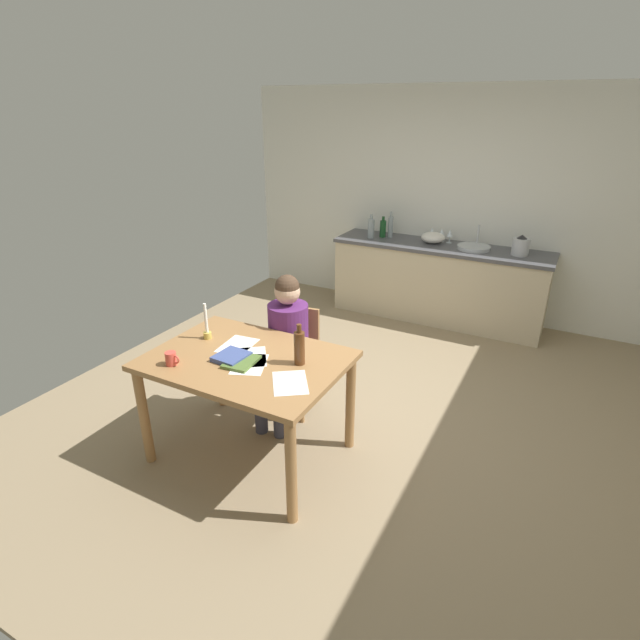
{
  "coord_description": "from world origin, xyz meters",
  "views": [
    {
      "loc": [
        1.37,
        -3.29,
        2.39
      ],
      "look_at": [
        -0.28,
        -0.2,
        0.85
      ],
      "focal_mm": 27.74,
      "sensor_mm": 36.0,
      "label": 1
    }
  ],
  "objects_px": {
    "dining_table": "(247,372)",
    "chair_at_table": "(293,354)",
    "person_seated": "(285,340)",
    "candlestick": "(207,329)",
    "wine_bottle_on_table": "(299,347)",
    "bottle_oil": "(371,228)",
    "mixing_bowl": "(433,238)",
    "wine_glass_near_sink": "(450,234)",
    "wine_glass_back_left": "(432,232)",
    "coffee_mug": "(171,359)",
    "wine_glass_by_kettle": "(442,233)",
    "book_cookery": "(232,357)",
    "bottle_wine_red": "(391,226)",
    "book_magazine": "(241,362)",
    "sink_unit": "(474,247)",
    "stovetop_kettle": "(521,246)",
    "bottle_vinegar": "(383,228)"
  },
  "relations": [
    {
      "from": "person_seated",
      "to": "mixing_bowl",
      "type": "bearing_deg",
      "value": 81.33
    },
    {
      "from": "bottle_vinegar",
      "to": "wine_glass_by_kettle",
      "type": "height_order",
      "value": "bottle_vinegar"
    },
    {
      "from": "stovetop_kettle",
      "to": "wine_bottle_on_table",
      "type": "bearing_deg",
      "value": -107.5
    },
    {
      "from": "bottle_wine_red",
      "to": "stovetop_kettle",
      "type": "xyz_separation_m",
      "value": [
        1.5,
        -0.08,
        -0.03
      ]
    },
    {
      "from": "book_cookery",
      "to": "wine_glass_back_left",
      "type": "bearing_deg",
      "value": 86.6
    },
    {
      "from": "dining_table",
      "to": "sink_unit",
      "type": "relative_size",
      "value": 3.68
    },
    {
      "from": "person_seated",
      "to": "coffee_mug",
      "type": "bearing_deg",
      "value": -110.49
    },
    {
      "from": "person_seated",
      "to": "coffee_mug",
      "type": "height_order",
      "value": "person_seated"
    },
    {
      "from": "wine_bottle_on_table",
      "to": "wine_glass_by_kettle",
      "type": "height_order",
      "value": "wine_bottle_on_table"
    },
    {
      "from": "bottle_oil",
      "to": "coffee_mug",
      "type": "bearing_deg",
      "value": -90.11
    },
    {
      "from": "coffee_mug",
      "to": "wine_glass_near_sink",
      "type": "distance_m",
      "value": 3.71
    },
    {
      "from": "person_seated",
      "to": "coffee_mug",
      "type": "xyz_separation_m",
      "value": [
        -0.33,
        -0.88,
        0.16
      ]
    },
    {
      "from": "dining_table",
      "to": "chair_at_table",
      "type": "relative_size",
      "value": 1.55
    },
    {
      "from": "candlestick",
      "to": "mixing_bowl",
      "type": "bearing_deg",
      "value": 75.68
    },
    {
      "from": "chair_at_table",
      "to": "book_cookery",
      "type": "relative_size",
      "value": 3.99
    },
    {
      "from": "bottle_wine_red",
      "to": "mixing_bowl",
      "type": "bearing_deg",
      "value": -1.7
    },
    {
      "from": "wine_glass_near_sink",
      "to": "bottle_oil",
      "type": "bearing_deg",
      "value": -165.99
    },
    {
      "from": "chair_at_table",
      "to": "bottle_wine_red",
      "type": "distance_m",
      "value": 2.56
    },
    {
      "from": "wine_glass_near_sink",
      "to": "wine_glass_by_kettle",
      "type": "distance_m",
      "value": 0.1
    },
    {
      "from": "person_seated",
      "to": "candlestick",
      "type": "distance_m",
      "value": 0.63
    },
    {
      "from": "wine_bottle_on_table",
      "to": "bottle_oil",
      "type": "relative_size",
      "value": 1.01
    },
    {
      "from": "dining_table",
      "to": "bottle_wine_red",
      "type": "distance_m",
      "value": 3.24
    },
    {
      "from": "bottle_oil",
      "to": "wine_glass_back_left",
      "type": "relative_size",
      "value": 1.84
    },
    {
      "from": "sink_unit",
      "to": "bottle_oil",
      "type": "xyz_separation_m",
      "value": [
        -1.21,
        -0.08,
        0.1
      ]
    },
    {
      "from": "wine_glass_by_kettle",
      "to": "wine_glass_near_sink",
      "type": "bearing_deg",
      "value": 0.0
    },
    {
      "from": "dining_table",
      "to": "wine_glass_back_left",
      "type": "relative_size",
      "value": 8.6
    },
    {
      "from": "wine_glass_back_left",
      "to": "book_magazine",
      "type": "bearing_deg",
      "value": -94.99
    },
    {
      "from": "coffee_mug",
      "to": "mixing_bowl",
      "type": "distance_m",
      "value": 3.59
    },
    {
      "from": "bottle_wine_red",
      "to": "bottle_oil",
      "type": "bearing_deg",
      "value": -142.27
    },
    {
      "from": "dining_table",
      "to": "wine_glass_by_kettle",
      "type": "distance_m",
      "value": 3.33
    },
    {
      "from": "candlestick",
      "to": "book_magazine",
      "type": "distance_m",
      "value": 0.49
    },
    {
      "from": "book_cookery",
      "to": "mixing_bowl",
      "type": "height_order",
      "value": "mixing_bowl"
    },
    {
      "from": "dining_table",
      "to": "coffee_mug",
      "type": "bearing_deg",
      "value": -140.33
    },
    {
      "from": "wine_bottle_on_table",
      "to": "wine_glass_near_sink",
      "type": "bearing_deg",
      "value": 87.12
    },
    {
      "from": "chair_at_table",
      "to": "stovetop_kettle",
      "type": "relative_size",
      "value": 3.9
    },
    {
      "from": "person_seated",
      "to": "bottle_oil",
      "type": "xyz_separation_m",
      "value": [
        -0.32,
        2.49,
        0.34
      ]
    },
    {
      "from": "person_seated",
      "to": "wine_glass_by_kettle",
      "type": "xyz_separation_m",
      "value": [
        0.47,
        2.72,
        0.33
      ]
    },
    {
      "from": "bottle_vinegar",
      "to": "bottle_oil",
      "type": "bearing_deg",
      "value": -134.87
    },
    {
      "from": "bottle_wine_red",
      "to": "wine_glass_back_left",
      "type": "height_order",
      "value": "bottle_wine_red"
    },
    {
      "from": "book_magazine",
      "to": "sink_unit",
      "type": "relative_size",
      "value": 0.66
    },
    {
      "from": "chair_at_table",
      "to": "mixing_bowl",
      "type": "bearing_deg",
      "value": 80.45
    },
    {
      "from": "wine_bottle_on_table",
      "to": "mixing_bowl",
      "type": "relative_size",
      "value": 1.05
    },
    {
      "from": "coffee_mug",
      "to": "wine_glass_by_kettle",
      "type": "bearing_deg",
      "value": 77.41
    },
    {
      "from": "book_cookery",
      "to": "wine_glass_near_sink",
      "type": "distance_m",
      "value": 3.41
    },
    {
      "from": "bottle_oil",
      "to": "mixing_bowl",
      "type": "relative_size",
      "value": 1.05
    },
    {
      "from": "dining_table",
      "to": "bottle_wine_red",
      "type": "xyz_separation_m",
      "value": [
        -0.18,
        3.21,
        0.34
      ]
    },
    {
      "from": "book_magazine",
      "to": "wine_glass_back_left",
      "type": "bearing_deg",
      "value": 79.16
    },
    {
      "from": "sink_unit",
      "to": "wine_glass_back_left",
      "type": "height_order",
      "value": "sink_unit"
    },
    {
      "from": "person_seated",
      "to": "wine_glass_near_sink",
      "type": "bearing_deg",
      "value": 78.16
    },
    {
      "from": "bottle_vinegar",
      "to": "wine_glass_back_left",
      "type": "xyz_separation_m",
      "value": [
        0.57,
        0.11,
        0.0
      ]
    }
  ]
}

